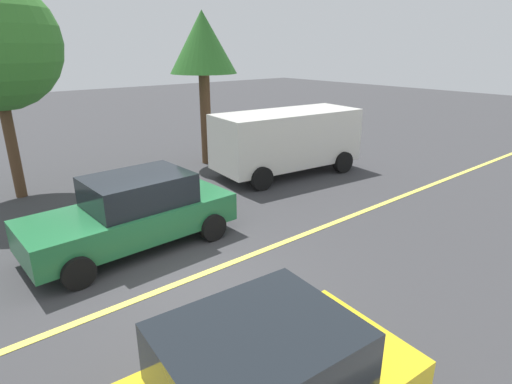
% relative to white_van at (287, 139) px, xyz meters
% --- Properties ---
extents(ground_plane, '(80.00, 80.00, 0.00)m').
position_rel_white_van_xyz_m(ground_plane, '(-6.31, -4.00, -1.27)').
color(ground_plane, '#38383A').
extents(lane_marking_centre, '(28.00, 0.16, 0.01)m').
position_rel_white_van_xyz_m(lane_marking_centre, '(-3.31, -4.00, -1.26)').
color(lane_marking_centre, '#E0D14C').
extents(white_van, '(5.38, 2.70, 2.20)m').
position_rel_white_van_xyz_m(white_van, '(0.00, 0.00, 0.00)').
color(white_van, silver).
rests_on(white_van, ground_plane).
extents(car_green_crossing, '(4.60, 2.18, 1.64)m').
position_rel_white_van_xyz_m(car_green_crossing, '(-6.53, -1.97, -0.45)').
color(car_green_crossing, '#236B3D').
rests_on(car_green_crossing, ground_plane).
extents(tree_left_verge, '(2.42, 2.42, 5.52)m').
position_rel_white_van_xyz_m(tree_left_verge, '(-1.35, 3.04, 3.06)').
color(tree_left_verge, '#513823').
rests_on(tree_left_verge, ground_plane).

